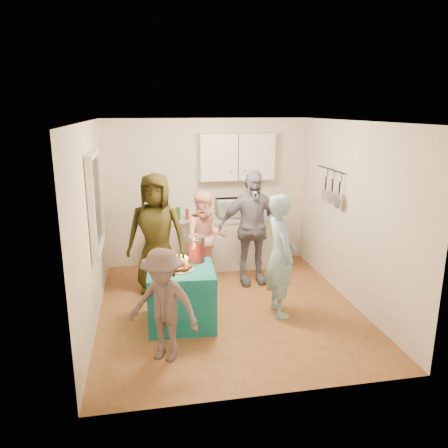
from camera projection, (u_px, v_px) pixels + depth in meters
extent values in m
plane|color=brown|center=(228.00, 308.00, 6.24)|extent=(4.00, 4.00, 0.00)
plane|color=white|center=(229.00, 121.00, 5.57)|extent=(4.00, 4.00, 0.00)
plane|color=silver|center=(207.00, 193.00, 7.81)|extent=(3.60, 3.60, 0.00)
plane|color=silver|center=(91.00, 226.00, 5.59)|extent=(4.00, 4.00, 0.00)
plane|color=silver|center=(352.00, 214.00, 6.22)|extent=(4.00, 4.00, 0.00)
cube|color=black|center=(94.00, 202.00, 5.81)|extent=(0.04, 1.00, 1.20)
cube|color=white|center=(221.00, 243.00, 7.78)|extent=(2.20, 0.58, 0.86)
cube|color=beige|center=(221.00, 219.00, 7.66)|extent=(2.24, 0.62, 0.05)
cube|color=white|center=(237.00, 157.00, 7.59)|extent=(1.30, 0.30, 0.80)
cube|color=black|center=(328.00, 185.00, 6.80)|extent=(0.12, 1.00, 0.60)
imported|color=white|center=(233.00, 208.00, 7.65)|extent=(0.58, 0.41, 0.32)
cube|color=#127677|center=(182.00, 296.00, 5.71)|extent=(0.90, 0.90, 0.76)
cylinder|color=red|center=(197.00, 249.00, 5.85)|extent=(0.22, 0.22, 0.34)
imported|color=#8DC0CD|center=(280.00, 256.00, 5.87)|extent=(0.43, 0.63, 1.68)
imported|color=#4D4716|center=(156.00, 233.00, 6.64)|extent=(1.02, 0.79, 1.84)
imported|color=#FF8E85|center=(206.00, 239.00, 6.93)|extent=(0.75, 0.58, 1.52)
imported|color=black|center=(251.00, 228.00, 6.93)|extent=(1.11, 0.52, 1.84)
imported|color=#544443|center=(164.00, 305.00, 4.82)|extent=(0.98, 0.85, 1.31)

